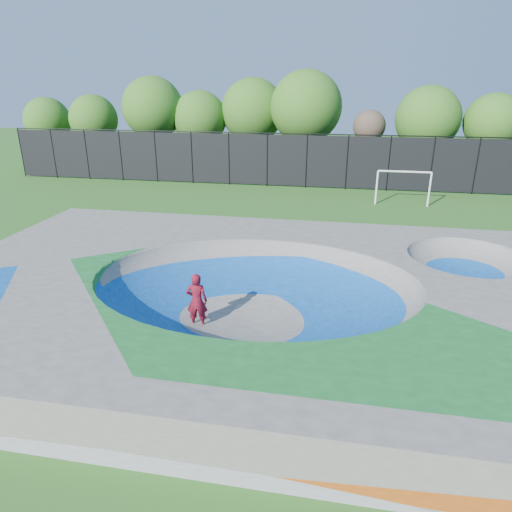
{
  "coord_description": "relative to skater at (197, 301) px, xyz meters",
  "views": [
    {
      "loc": [
        2.59,
        -13.7,
        7.61
      ],
      "look_at": [
        -0.52,
        3.0,
        1.1
      ],
      "focal_mm": 32.0,
      "sensor_mm": 36.0,
      "label": 1
    }
  ],
  "objects": [
    {
      "name": "skateboard",
      "position": [
        0.0,
        0.0,
        -0.93
      ],
      "size": [
        0.8,
        0.32,
        0.05
      ],
      "primitive_type": "cube",
      "rotation": [
        0.0,
        0.0,
        0.12
      ],
      "color": "black",
      "rests_on": "ground"
    },
    {
      "name": "ground",
      "position": [
        1.74,
        0.98,
        -0.95
      ],
      "size": [
        120.0,
        120.0,
        0.0
      ],
      "primitive_type": "plane",
      "color": "#265B19",
      "rests_on": "ground"
    },
    {
      "name": "soccer_goal",
      "position": [
        8.36,
        17.76,
        0.62
      ],
      "size": [
        3.43,
        0.12,
        2.27
      ],
      "color": "white",
      "rests_on": "ground"
    },
    {
      "name": "fence",
      "position": [
        1.74,
        21.98,
        1.14
      ],
      "size": [
        48.09,
        0.09,
        4.04
      ],
      "color": "black",
      "rests_on": "ground"
    },
    {
      "name": "treeline",
      "position": [
        1.16,
        26.8,
        4.08
      ],
      "size": [
        52.79,
        7.2,
        8.59
      ],
      "color": "#4E3327",
      "rests_on": "ground"
    },
    {
      "name": "skate_deck",
      "position": [
        1.74,
        0.98,
        -0.2
      ],
      "size": [
        22.0,
        14.0,
        1.5
      ],
      "primitive_type": "cube",
      "color": "gray",
      "rests_on": "ground"
    },
    {
      "name": "skater",
      "position": [
        0.0,
        0.0,
        0.0
      ],
      "size": [
        0.74,
        0.53,
        1.91
      ],
      "primitive_type": "imported",
      "rotation": [
        0.0,
        0.0,
        3.25
      ],
      "color": "red",
      "rests_on": "ground"
    }
  ]
}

